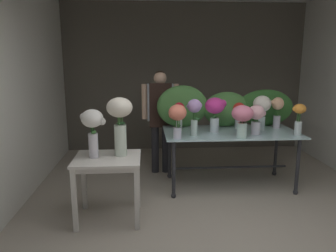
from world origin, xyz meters
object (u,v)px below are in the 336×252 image
object	(u,v)px
vase_crimson_stock	(179,113)
vase_white_roses_tall	(93,126)
vase_blush_hydrangea	(256,117)
vase_lilac_anemones	(195,112)
side_table_white	(108,166)
vase_coral_ranunculus	(177,116)
vase_rosy_carnations	(242,117)
vase_scarlet_peonies	(239,113)
florist	(160,111)
vase_ivory_lilies	(262,108)
vase_sunset_roses	(299,117)
vase_peach_snapdragons	(277,110)
vase_cream_lisianthus_tall	(120,119)
display_table_glass	(230,140)
vase_magenta_tulips	(215,109)

from	to	relation	value
vase_crimson_stock	vase_white_roses_tall	distance (m)	1.45
vase_blush_hydrangea	vase_lilac_anemones	world-z (taller)	vase_lilac_anemones
side_table_white	vase_blush_hydrangea	size ratio (longest dim) A/B	1.83
vase_coral_ranunculus	vase_rosy_carnations	bearing A→B (deg)	-0.24
vase_blush_hydrangea	vase_scarlet_peonies	size ratio (longest dim) A/B	1.06
florist	vase_ivory_lilies	size ratio (longest dim) A/B	3.29
vase_sunset_roses	florist	bearing A→B (deg)	152.16
vase_ivory_lilies	vase_blush_hydrangea	xyz separation A→B (m)	(-0.17, -0.28, -0.08)
vase_lilac_anemones	vase_peach_snapdragons	bearing A→B (deg)	17.39
vase_lilac_anemones	vase_scarlet_peonies	xyz separation A→B (m)	(0.72, 0.41, -0.09)
florist	vase_cream_lisianthus_tall	bearing A→B (deg)	-109.46
display_table_glass	vase_white_roses_tall	world-z (taller)	vase_white_roses_tall
vase_coral_ranunculus	vase_cream_lisianthus_tall	size ratio (longest dim) A/B	0.67
vase_sunset_roses	vase_peach_snapdragons	xyz separation A→B (m)	(-0.09, 0.49, 0.02)
florist	vase_lilac_anemones	xyz separation A→B (m)	(0.42, -0.87, 0.12)
display_table_glass	vase_sunset_roses	size ratio (longest dim) A/B	4.38
vase_white_roses_tall	vase_rosy_carnations	bearing A→B (deg)	15.56
display_table_glass	vase_ivory_lilies	size ratio (longest dim) A/B	3.78
vase_rosy_carnations	vase_ivory_lilies	bearing A→B (deg)	47.00
vase_coral_ranunculus	vase_peach_snapdragons	bearing A→B (deg)	20.06
vase_crimson_stock	vase_white_roses_tall	size ratio (longest dim) A/B	0.75
vase_crimson_stock	vase_white_roses_tall	xyz separation A→B (m)	(-1.06, -0.99, 0.04)
side_table_white	vase_sunset_roses	distance (m)	2.58
vase_lilac_anemones	vase_scarlet_peonies	size ratio (longest dim) A/B	1.28
vase_peach_snapdragons	vase_sunset_roses	bearing A→B (deg)	-79.09
vase_blush_hydrangea	display_table_glass	bearing A→B (deg)	144.52
vase_coral_ranunculus	vase_cream_lisianthus_tall	distance (m)	0.83
vase_blush_hydrangea	vase_sunset_roses	bearing A→B (deg)	-10.12
display_table_glass	vase_rosy_carnations	world-z (taller)	vase_rosy_carnations
side_table_white	florist	distance (m)	1.72
vase_magenta_tulips	vase_peach_snapdragons	distance (m)	1.01
vase_ivory_lilies	vase_rosy_carnations	size ratio (longest dim) A/B	1.16
vase_white_roses_tall	display_table_glass	bearing A→B (deg)	26.43
vase_magenta_tulips	vase_scarlet_peonies	bearing A→B (deg)	28.96
vase_lilac_anemones	vase_crimson_stock	world-z (taller)	vase_lilac_anemones
vase_lilac_anemones	vase_coral_ranunculus	distance (m)	0.29
vase_sunset_roses	vase_scarlet_peonies	xyz separation A→B (m)	(-0.67, 0.50, -0.03)
vase_lilac_anemones	vase_scarlet_peonies	bearing A→B (deg)	29.66
vase_peach_snapdragons	vase_cream_lisianthus_tall	bearing A→B (deg)	-155.59
vase_scarlet_peonies	vase_white_roses_tall	xyz separation A→B (m)	(-1.96, -1.08, 0.06)
vase_lilac_anemones	vase_white_roses_tall	distance (m)	1.40
vase_rosy_carnations	vase_scarlet_peonies	world-z (taller)	vase_rosy_carnations
side_table_white	vase_coral_ranunculus	xyz separation A→B (m)	(0.84, 0.51, 0.46)
vase_crimson_stock	vase_peach_snapdragons	distance (m)	1.47
vase_peach_snapdragons	vase_white_roses_tall	world-z (taller)	vase_white_roses_tall
side_table_white	vase_white_roses_tall	world-z (taller)	vase_white_roses_tall
florist	vase_coral_ranunculus	xyz separation A→B (m)	(0.17, -1.02, 0.09)
side_table_white	vase_peach_snapdragons	world-z (taller)	vase_peach_snapdragons
vase_sunset_roses	vase_cream_lisianthus_tall	bearing A→B (deg)	-167.39
vase_peach_snapdragons	vase_cream_lisianthus_tall	distance (m)	2.45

